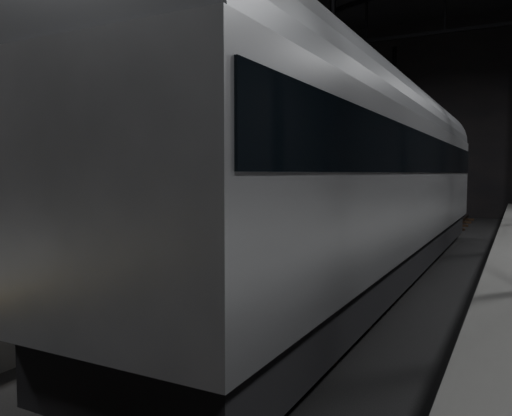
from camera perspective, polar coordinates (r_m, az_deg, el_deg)
The scene contains 6 objects.
ground at distance 13.84m, azimuth 12.41°, elevation -8.18°, with size 44.00×44.00×0.00m, color black.
platform_left at distance 17.28m, azimuth -12.36°, elevation -4.07°, with size 9.00×43.80×1.00m, color #585855.
tactile_strip at distance 14.85m, azimuth 0.27°, elevation -3.33°, with size 0.50×43.80×0.01m, color olive.
track at distance 13.82m, azimuth 12.41°, elevation -7.91°, with size 2.40×43.00×0.24m.
train at distance 14.22m, azimuth 13.36°, elevation 4.71°, with size 3.11×20.80×5.56m.
woman at distance 12.02m, azimuth -10.12°, elevation -1.37°, with size 0.57×0.38×1.57m, color tan.
Camera 1 is at (3.57, -13.05, 2.90)m, focal length 35.00 mm.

